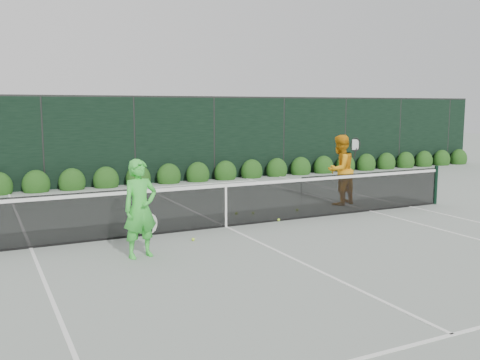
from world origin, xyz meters
name	(u,v)px	position (x,y,z in m)	size (l,w,h in m)	color
ground	(226,227)	(0.00, 0.00, 0.00)	(80.00, 80.00, 0.00)	gray
tennis_net	(225,204)	(-0.02, 0.00, 0.53)	(12.90, 0.10, 1.07)	black
player_woman	(140,209)	(-2.38, -1.50, 0.88)	(0.72, 0.54, 1.77)	#3ED440
player_man	(340,170)	(3.98, 1.13, 0.96)	(1.12, 0.99, 1.93)	orange
court_lines	(226,227)	(0.00, 0.00, 0.01)	(11.03, 23.83, 0.01)	white
windscreen_fence	(290,174)	(0.00, -2.71, 1.51)	(32.00, 21.07, 3.06)	black
hedge_row	(138,178)	(0.00, 7.15, 0.23)	(31.66, 0.65, 0.94)	#183B10
tennis_balls	(254,218)	(0.94, 0.42, 0.03)	(3.61, 2.06, 0.07)	#B7EA34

